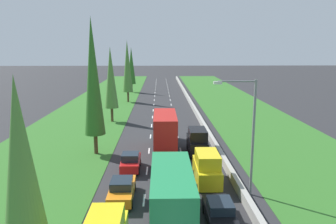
% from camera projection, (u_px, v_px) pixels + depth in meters
% --- Properties ---
extents(ground_plane, '(300.00, 300.00, 0.00)m').
position_uv_depth(ground_plane, '(163.00, 107.00, 62.89)').
color(ground_plane, '#28282B').
rests_on(ground_plane, ground).
extents(grass_verge_left, '(14.00, 140.00, 0.04)m').
position_uv_depth(grass_verge_left, '(97.00, 108.00, 62.58)').
color(grass_verge_left, '#2D6623').
rests_on(grass_verge_left, ground).
extents(grass_verge_right, '(14.00, 140.00, 0.04)m').
position_uv_depth(grass_verge_right, '(237.00, 107.00, 63.24)').
color(grass_verge_right, '#2D6623').
rests_on(grass_verge_right, ground).
extents(median_barrier, '(0.44, 120.00, 0.85)m').
position_uv_depth(median_barrier, '(192.00, 105.00, 62.95)').
color(median_barrier, '#9E9B93').
rests_on(median_barrier, ground).
extents(lane_markings, '(3.64, 116.00, 0.01)m').
position_uv_depth(lane_markings, '(163.00, 107.00, 62.89)').
color(lane_markings, white).
rests_on(lane_markings, ground).
extents(green_box_truck_centre_lane, '(2.46, 9.40, 4.18)m').
position_uv_depth(green_box_truck_centre_lane, '(171.00, 196.00, 20.40)').
color(green_box_truck_centre_lane, black).
rests_on(green_box_truck_centre_lane, ground).
extents(black_hatchback_centre_lane, '(1.74, 3.90, 1.72)m').
position_uv_depth(black_hatchback_centre_lane, '(167.00, 168.00, 28.94)').
color(black_hatchback_centre_lane, black).
rests_on(black_hatchback_centre_lane, ground).
extents(black_sedan_right_lane, '(1.82, 4.50, 1.64)m').
position_uv_depth(black_sedan_right_lane, '(220.00, 212.00, 21.15)').
color(black_sedan_right_lane, black).
rests_on(black_sedan_right_lane, ground).
extents(red_box_truck_centre_lane, '(2.46, 9.40, 4.18)m').
position_uv_depth(red_box_truck_centre_lane, '(165.00, 130.00, 36.72)').
color(red_box_truck_centre_lane, black).
rests_on(red_box_truck_centre_lane, ground).
extents(yellow_van_right_lane, '(1.96, 4.90, 2.82)m').
position_uv_depth(yellow_van_right_lane, '(207.00, 168.00, 27.24)').
color(yellow_van_right_lane, yellow).
rests_on(yellow_van_right_lane, ground).
extents(black_van_right_lane, '(1.96, 4.90, 2.82)m').
position_uv_depth(black_van_right_lane, '(197.00, 142.00, 34.99)').
color(black_van_right_lane, black).
rests_on(black_van_right_lane, ground).
extents(orange_sedan_left_lane, '(1.82, 4.50, 1.64)m').
position_uv_depth(orange_sedan_left_lane, '(122.00, 189.00, 24.55)').
color(orange_sedan_left_lane, orange).
rests_on(orange_sedan_left_lane, ground).
extents(red_hatchback_left_lane, '(1.74, 3.90, 1.72)m').
position_uv_depth(red_hatchback_left_lane, '(131.00, 162.00, 30.44)').
color(red_hatchback_left_lane, red).
rests_on(red_hatchback_left_lane, ground).
extents(poplar_tree_nearest, '(2.05, 2.05, 10.07)m').
position_uv_depth(poplar_tree_nearest, '(20.00, 155.00, 16.00)').
color(poplar_tree_nearest, '#4C3823').
rests_on(poplar_tree_nearest, ground).
extents(poplar_tree_second, '(2.16, 2.16, 14.44)m').
position_uv_depth(poplar_tree_second, '(93.00, 77.00, 33.81)').
color(poplar_tree_second, '#4C3823').
rests_on(poplar_tree_second, ground).
extents(poplar_tree_third, '(2.09, 2.09, 11.45)m').
position_uv_depth(poplar_tree_third, '(111.00, 78.00, 49.47)').
color(poplar_tree_third, '#4C3823').
rests_on(poplar_tree_third, ground).
extents(poplar_tree_fourth, '(2.12, 2.12, 12.86)m').
position_uv_depth(poplar_tree_fourth, '(127.00, 66.00, 67.71)').
color(poplar_tree_fourth, '#4C3823').
rests_on(poplar_tree_fourth, ground).
extents(poplar_tree_fifth, '(2.09, 2.09, 11.45)m').
position_uv_depth(poplar_tree_fifth, '(131.00, 66.00, 82.88)').
color(poplar_tree_fifth, '#4C3823').
rests_on(poplar_tree_fifth, ground).
extents(street_light_mast, '(3.20, 0.28, 9.00)m').
position_uv_depth(street_light_mast, '(249.00, 129.00, 24.54)').
color(street_light_mast, gray).
rests_on(street_light_mast, ground).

